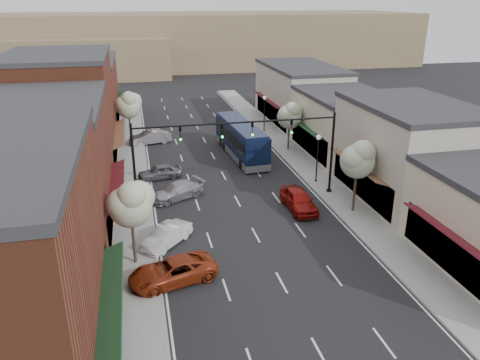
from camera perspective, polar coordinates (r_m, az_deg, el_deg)
ground at (r=31.41m, az=2.87°, el=-8.40°), size 160.00×160.00×0.00m
sidewalk_left at (r=47.32m, az=-13.10°, el=1.70°), size 2.80×73.00×0.15m
sidewalk_right at (r=49.92m, az=6.52°, el=3.17°), size 2.80×73.00×0.15m
curb_left at (r=47.32m, az=-11.41°, el=1.84°), size 0.25×73.00×0.17m
curb_right at (r=49.49m, az=4.99°, el=3.07°), size 0.25×73.00×0.17m
bldg_left_midnear at (r=34.66m, az=-23.20°, el=1.22°), size 10.14×14.10×9.40m
bldg_left_midfar at (r=47.78m, az=-20.72°, el=7.73°), size 10.14×14.10×10.90m
bldg_left_far at (r=63.59m, az=-18.88°, el=9.95°), size 10.14×18.10×8.40m
bldg_right_midnear at (r=40.30m, az=19.77°, el=3.27°), size 9.14×12.10×7.90m
bldg_right_midfar at (r=50.57m, az=12.58°, el=6.69°), size 9.14×12.10×6.40m
bldg_right_far at (r=63.08m, az=7.28°, el=10.36°), size 9.14×16.10×7.40m
hill_far at (r=116.82m, az=-9.41°, el=16.47°), size 120.00×30.00×12.00m
hill_near at (r=106.28m, az=-22.81°, el=13.58°), size 50.00×20.00×8.00m
signal_mast_right at (r=38.24m, az=7.95°, el=4.53°), size 8.22×0.46×7.00m
signal_mast_left at (r=35.96m, az=-9.13°, el=3.37°), size 8.22×0.46×7.00m
tree_right_near at (r=35.84m, az=14.27°, el=2.61°), size 2.85×2.65×5.95m
tree_right_far at (r=50.15m, az=6.12°, el=7.93°), size 2.85×2.65×5.43m
tree_left_near at (r=28.52m, az=-13.15°, el=-2.71°), size 2.85×2.65×5.69m
tree_left_far at (r=53.29m, az=-13.43°, el=8.95°), size 2.85×2.65×6.13m
lamp_post_near at (r=41.71m, az=9.46°, el=3.55°), size 0.44×0.44×4.44m
lamp_post_far at (r=57.71m, az=3.00°, el=8.80°), size 0.44×0.44×4.44m
coach_bus at (r=48.71m, az=0.11°, el=5.02°), size 3.28×11.63×3.51m
red_hatchback at (r=36.85m, az=7.17°, el=-2.41°), size 2.02×4.83×1.63m
parked_car_a at (r=28.02m, az=-8.24°, el=-10.94°), size 5.59×3.61×1.43m
parked_car_b at (r=31.93m, az=-8.95°, el=-6.74°), size 3.83×3.99×1.35m
parked_car_c at (r=38.89m, az=-7.69°, el=-1.34°), size 5.07×3.82×1.37m
parked_car_d at (r=43.40m, az=-9.75°, el=1.00°), size 4.22×2.30×1.36m
parked_car_e at (r=54.13m, az=-10.90°, el=5.14°), size 4.89×2.60×1.53m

